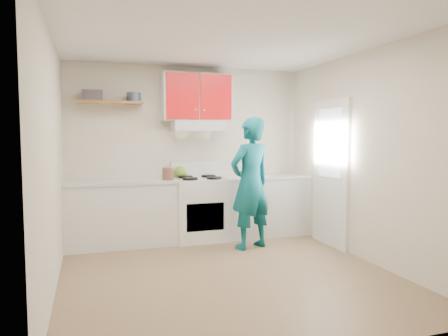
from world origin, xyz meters
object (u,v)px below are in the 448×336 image
object	(u,v)px
stove	(200,209)
person	(250,183)
kettle	(180,172)
crock	(168,174)
tin	(134,97)

from	to	relation	value
stove	person	size ratio (longest dim) A/B	0.51
stove	kettle	world-z (taller)	kettle
crock	person	size ratio (longest dim) A/B	0.11
kettle	crock	distance (m)	0.35
kettle	person	bearing A→B (deg)	-53.24
stove	crock	distance (m)	0.72
tin	crock	distance (m)	1.21
kettle	crock	bearing A→B (deg)	-137.64
tin	kettle	world-z (taller)	tin
tin	person	xyz separation A→B (m)	(1.48, -0.81, -1.20)
crock	stove	bearing A→B (deg)	6.32
crock	person	xyz separation A→B (m)	(1.03, -0.61, -0.10)
stove	tin	world-z (taller)	tin
stove	kettle	distance (m)	0.63
stove	kettle	bearing A→B (deg)	140.33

